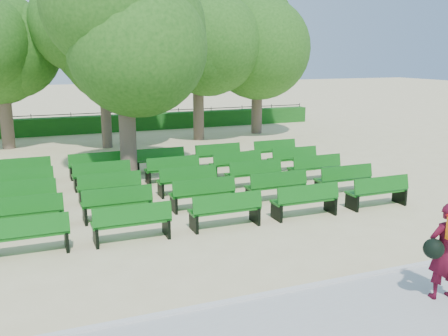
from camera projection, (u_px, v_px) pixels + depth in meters
name	position (u px, v px, depth m)	size (l,w,h in m)	color
ground	(155.00, 203.00, 14.19)	(120.00, 120.00, 0.00)	beige
paving	(275.00, 335.00, 7.47)	(30.00, 2.20, 0.06)	#AFAFAA
curb	(244.00, 300.00, 8.51)	(30.00, 0.12, 0.10)	silver
hedge	(92.00, 124.00, 26.77)	(26.00, 0.70, 0.90)	#195B18
fence	(91.00, 132.00, 27.23)	(26.00, 0.10, 1.02)	black
tree_line	(103.00, 145.00, 23.24)	(21.80, 6.80, 7.04)	#2B641A
bench_array	(148.00, 195.00, 14.69)	(1.80, 0.66, 1.12)	#116214
tree_among	(123.00, 35.00, 15.47)	(5.10, 5.10, 7.05)	brown
person	(445.00, 250.00, 8.37)	(0.82, 0.52, 1.69)	#4A0A1C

